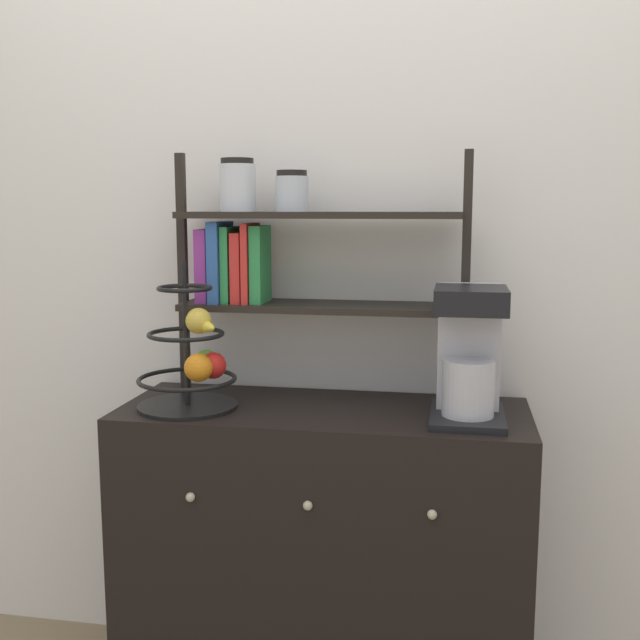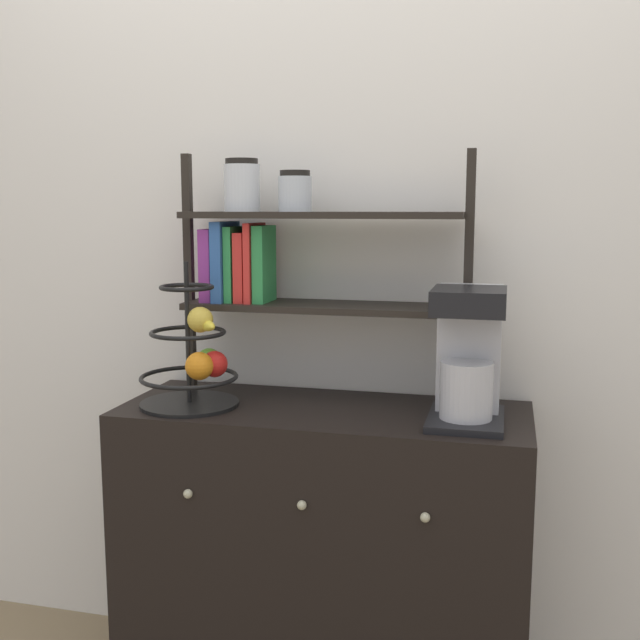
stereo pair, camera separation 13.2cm
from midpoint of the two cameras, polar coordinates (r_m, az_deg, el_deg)
name	(u,v)px [view 1 (the left image)]	position (r m, az deg, el deg)	size (l,w,h in m)	color
wall_back	(339,238)	(2.22, -0.27, 6.26)	(7.00, 0.05, 2.60)	silver
sideboard	(323,556)	(2.18, -1.56, -17.59)	(1.10, 0.45, 0.85)	black
coffee_maker	(469,351)	(1.94, 9.38, -2.39)	(0.19, 0.26, 0.34)	black
fruit_stand	(194,361)	(2.05, -11.42, -3.08)	(0.27, 0.27, 0.40)	black
shelf_hutch	(277,250)	(2.11, -5.08, 5.30)	(0.82, 0.20, 0.69)	black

